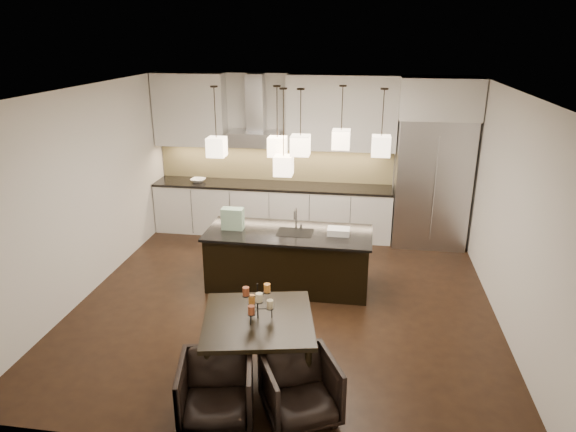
# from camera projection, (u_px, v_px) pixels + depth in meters

# --- Properties ---
(floor) EXTENTS (5.50, 5.50, 0.02)m
(floor) POSITION_uv_depth(u_px,v_px,m) (286.00, 300.00, 7.03)
(floor) COLOR black
(floor) RESTS_ON ground
(ceiling) EXTENTS (5.50, 5.50, 0.02)m
(ceiling) POSITION_uv_depth(u_px,v_px,m) (285.00, 90.00, 6.07)
(ceiling) COLOR white
(ceiling) RESTS_ON wall_back
(wall_back) EXTENTS (5.50, 0.02, 2.80)m
(wall_back) POSITION_uv_depth(u_px,v_px,m) (310.00, 155.00, 9.12)
(wall_back) COLOR silver
(wall_back) RESTS_ON ground
(wall_front) EXTENTS (5.50, 0.02, 2.80)m
(wall_front) POSITION_uv_depth(u_px,v_px,m) (231.00, 313.00, 3.98)
(wall_front) COLOR silver
(wall_front) RESTS_ON ground
(wall_left) EXTENTS (0.02, 5.50, 2.80)m
(wall_left) POSITION_uv_depth(u_px,v_px,m) (84.00, 193.00, 6.94)
(wall_left) COLOR silver
(wall_left) RESTS_ON ground
(wall_right) EXTENTS (0.02, 5.50, 2.80)m
(wall_right) POSITION_uv_depth(u_px,v_px,m) (512.00, 214.00, 6.16)
(wall_right) COLOR silver
(wall_right) RESTS_ON ground
(refrigerator) EXTENTS (1.20, 0.72, 2.15)m
(refrigerator) POSITION_uv_depth(u_px,v_px,m) (431.00, 183.00, 8.58)
(refrigerator) COLOR #B7B7BA
(refrigerator) RESTS_ON floor
(fridge_panel) EXTENTS (1.26, 0.72, 0.65)m
(fridge_panel) POSITION_uv_depth(u_px,v_px,m) (440.00, 98.00, 8.11)
(fridge_panel) COLOR silver
(fridge_panel) RESTS_ON refrigerator
(lower_cabinets) EXTENTS (4.21, 0.62, 0.88)m
(lower_cabinets) POSITION_uv_depth(u_px,v_px,m) (272.00, 210.00, 9.22)
(lower_cabinets) COLOR silver
(lower_cabinets) RESTS_ON floor
(countertop) EXTENTS (4.21, 0.66, 0.04)m
(countertop) POSITION_uv_depth(u_px,v_px,m) (272.00, 185.00, 9.07)
(countertop) COLOR black
(countertop) RESTS_ON lower_cabinets
(backsplash) EXTENTS (4.21, 0.02, 0.63)m
(backsplash) POSITION_uv_depth(u_px,v_px,m) (275.00, 163.00, 9.23)
(backsplash) COLOR #D6C47F
(backsplash) RESTS_ON countertop
(upper_cab_left) EXTENTS (1.25, 0.35, 1.25)m
(upper_cab_left) POSITION_uv_depth(u_px,v_px,m) (190.00, 110.00, 8.98)
(upper_cab_left) COLOR silver
(upper_cab_left) RESTS_ON wall_back
(upper_cab_right) EXTENTS (1.85, 0.35, 1.25)m
(upper_cab_right) POSITION_uv_depth(u_px,v_px,m) (342.00, 113.00, 8.60)
(upper_cab_right) COLOR silver
(upper_cab_right) RESTS_ON wall_back
(hood_canopy) EXTENTS (0.90, 0.52, 0.24)m
(hood_canopy) POSITION_uv_depth(u_px,v_px,m) (255.00, 139.00, 8.88)
(hood_canopy) COLOR #B7B7BA
(hood_canopy) RESTS_ON wall_back
(hood_chimney) EXTENTS (0.30, 0.28, 0.96)m
(hood_chimney) POSITION_uv_depth(u_px,v_px,m) (256.00, 103.00, 8.78)
(hood_chimney) COLOR #B7B7BA
(hood_chimney) RESTS_ON hood_canopy
(fruit_bowl) EXTENTS (0.28, 0.28, 0.06)m
(fruit_bowl) POSITION_uv_depth(u_px,v_px,m) (198.00, 180.00, 9.19)
(fruit_bowl) COLOR silver
(fruit_bowl) RESTS_ON countertop
(island_body) EXTENTS (2.25, 0.92, 0.79)m
(island_body) POSITION_uv_depth(u_px,v_px,m) (289.00, 260.00, 7.31)
(island_body) COLOR black
(island_body) RESTS_ON floor
(island_top) EXTENTS (2.32, 0.99, 0.04)m
(island_top) POSITION_uv_depth(u_px,v_px,m) (289.00, 233.00, 7.17)
(island_top) COLOR black
(island_top) RESTS_ON island_body
(faucet) EXTENTS (0.09, 0.22, 0.34)m
(faucet) POSITION_uv_depth(u_px,v_px,m) (296.00, 219.00, 7.18)
(faucet) COLOR silver
(faucet) RESTS_ON island_top
(tote_bag) EXTENTS (0.31, 0.16, 0.31)m
(tote_bag) POSITION_uv_depth(u_px,v_px,m) (233.00, 219.00, 7.23)
(tote_bag) COLOR #246D37
(tote_bag) RESTS_ON island_top
(food_container) EXTENTS (0.31, 0.22, 0.09)m
(food_container) POSITION_uv_depth(u_px,v_px,m) (339.00, 231.00, 7.06)
(food_container) COLOR silver
(food_container) RESTS_ON island_top
(dining_table) EXTENTS (1.32, 1.32, 0.67)m
(dining_table) POSITION_uv_depth(u_px,v_px,m) (259.00, 346.00, 5.40)
(dining_table) COLOR black
(dining_table) RESTS_ON floor
(candelabra) EXTENTS (0.38, 0.38, 0.40)m
(candelabra) POSITION_uv_depth(u_px,v_px,m) (258.00, 301.00, 5.22)
(candelabra) COLOR black
(candelabra) RESTS_ON dining_table
(candle_a) EXTENTS (0.08, 0.08, 0.09)m
(candle_a) POSITION_uv_depth(u_px,v_px,m) (270.00, 304.00, 5.24)
(candle_a) COLOR beige
(candle_a) RESTS_ON candelabra
(candle_b) EXTENTS (0.08, 0.08, 0.09)m
(candle_b) POSITION_uv_depth(u_px,v_px,m) (252.00, 299.00, 5.33)
(candle_b) COLOR orange
(candle_b) RESTS_ON candelabra
(candle_c) EXTENTS (0.08, 0.08, 0.09)m
(candle_c) POSITION_uv_depth(u_px,v_px,m) (251.00, 310.00, 5.13)
(candle_c) COLOR brown
(candle_c) RESTS_ON candelabra
(candle_d) EXTENTS (0.08, 0.08, 0.09)m
(candle_d) POSITION_uv_depth(u_px,v_px,m) (267.00, 288.00, 5.27)
(candle_d) COLOR orange
(candle_d) RESTS_ON candelabra
(candle_e) EXTENTS (0.08, 0.08, 0.09)m
(candle_e) POSITION_uv_depth(u_px,v_px,m) (246.00, 291.00, 5.20)
(candle_e) COLOR brown
(candle_e) RESTS_ON candelabra
(candle_f) EXTENTS (0.08, 0.08, 0.09)m
(candle_f) POSITION_uv_depth(u_px,v_px,m) (259.00, 297.00, 5.08)
(candle_f) COLOR beige
(candle_f) RESTS_ON candelabra
(armchair_left) EXTENTS (0.80, 0.82, 0.63)m
(armchair_left) POSITION_uv_depth(u_px,v_px,m) (216.00, 391.00, 4.76)
(armchair_left) COLOR black
(armchair_left) RESTS_ON floor
(armchair_right) EXTENTS (0.89, 0.89, 0.62)m
(armchair_right) POSITION_uv_depth(u_px,v_px,m) (300.00, 389.00, 4.80)
(armchair_right) COLOR black
(armchair_right) RESTS_ON floor
(pendant_a) EXTENTS (0.24, 0.24, 0.26)m
(pendant_a) POSITION_uv_depth(u_px,v_px,m) (217.00, 147.00, 6.93)
(pendant_a) COLOR #FFE1B7
(pendant_a) RESTS_ON ceiling
(pendant_b) EXTENTS (0.24, 0.24, 0.26)m
(pendant_b) POSITION_uv_depth(u_px,v_px,m) (277.00, 146.00, 6.98)
(pendant_b) COLOR #FFE1B7
(pendant_b) RESTS_ON ceiling
(pendant_c) EXTENTS (0.24, 0.24, 0.26)m
(pendant_c) POSITION_uv_depth(u_px,v_px,m) (300.00, 145.00, 6.61)
(pendant_c) COLOR #FFE1B7
(pendant_c) RESTS_ON ceiling
(pendant_d) EXTENTS (0.24, 0.24, 0.26)m
(pendant_d) POSITION_uv_depth(u_px,v_px,m) (341.00, 139.00, 6.99)
(pendant_d) COLOR #FFE1B7
(pendant_d) RESTS_ON ceiling
(pendant_e) EXTENTS (0.24, 0.24, 0.26)m
(pendant_e) POSITION_uv_depth(u_px,v_px,m) (381.00, 146.00, 6.63)
(pendant_e) COLOR #FFE1B7
(pendant_e) RESTS_ON ceiling
(pendant_f) EXTENTS (0.24, 0.24, 0.26)m
(pendant_f) POSITION_uv_depth(u_px,v_px,m) (284.00, 165.00, 6.75)
(pendant_f) COLOR #FFE1B7
(pendant_f) RESTS_ON ceiling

